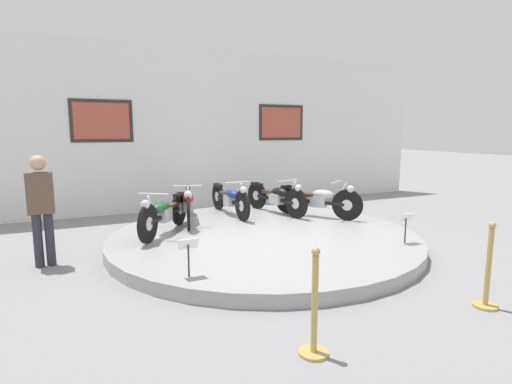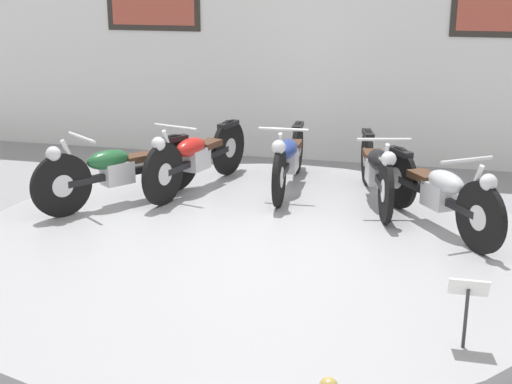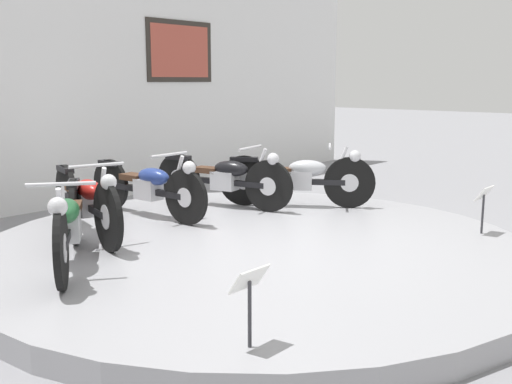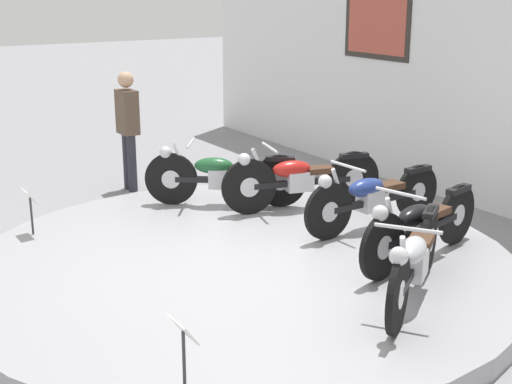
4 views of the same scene
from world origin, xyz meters
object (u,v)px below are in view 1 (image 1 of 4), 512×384
object	(u,v)px
motorcycle_red	(188,203)
motorcycle_silver	(319,199)
stanchion_post_left_of_entry	(314,319)
info_placard_front_centre	(406,221)
motorcycle_black	(277,197)
info_placard_front_left	(188,249)
stanchion_post_right_of_entry	(487,279)
motorcycle_blue	(230,198)
visitor_standing	(41,204)
motorcycle_green	(164,212)

from	to	relation	value
motorcycle_red	motorcycle_silver	distance (m)	2.76
motorcycle_silver	stanchion_post_left_of_entry	bearing A→B (deg)	-124.09
motorcycle_silver	info_placard_front_centre	world-z (taller)	motorcycle_silver
motorcycle_black	info_placard_front_left	size ratio (longest dim) A/B	3.82
motorcycle_black	stanchion_post_right_of_entry	world-z (taller)	stanchion_post_right_of_entry
motorcycle_silver	motorcycle_black	bearing A→B (deg)	132.26
motorcycle_blue	motorcycle_silver	bearing A→B (deg)	-30.63
motorcycle_blue	motorcycle_black	size ratio (longest dim) A/B	1.01
stanchion_post_right_of_entry	motorcycle_blue	bearing A→B (deg)	102.90
motorcycle_blue	visitor_standing	distance (m)	3.85
info_placard_front_centre	stanchion_post_right_of_entry	xyz separation A→B (m)	(-0.65, -1.91, -0.22)
motorcycle_green	motorcycle_silver	distance (m)	3.32
motorcycle_green	motorcycle_silver	bearing A→B (deg)	-0.01
motorcycle_silver	stanchion_post_left_of_entry	world-z (taller)	stanchion_post_left_of_entry
stanchion_post_left_of_entry	info_placard_front_left	bearing A→B (deg)	108.77
motorcycle_red	visitor_standing	distance (m)	2.82
motorcycle_silver	motorcycle_green	bearing A→B (deg)	179.99
motorcycle_black	visitor_standing	bearing A→B (deg)	-166.08
motorcycle_red	info_placard_front_centre	xyz separation A→B (m)	(2.85, -3.01, -0.03)
motorcycle_blue	visitor_standing	xyz separation A→B (m)	(-3.57, -1.40, 0.38)
motorcycle_silver	motorcycle_blue	bearing A→B (deg)	149.37
stanchion_post_left_of_entry	stanchion_post_right_of_entry	distance (m)	2.38
stanchion_post_right_of_entry	info_placard_front_left	bearing A→B (deg)	147.76
stanchion_post_left_of_entry	visitor_standing	bearing A→B (deg)	122.13
motorcycle_silver	stanchion_post_right_of_entry	size ratio (longest dim) A/B	1.64
info_placard_front_left	info_placard_front_centre	size ratio (longest dim) A/B	1.00
info_placard_front_left	stanchion_post_right_of_entry	size ratio (longest dim) A/B	0.50
motorcycle_green	motorcycle_silver	world-z (taller)	motorcycle_green
motorcycle_red	motorcycle_silver	size ratio (longest dim) A/B	1.17
visitor_standing	stanchion_post_left_of_entry	distance (m)	4.51
motorcycle_green	visitor_standing	xyz separation A→B (m)	(-1.91, -0.43, 0.37)
motorcycle_blue	info_placard_front_left	world-z (taller)	motorcycle_blue
motorcycle_green	visitor_standing	world-z (taller)	visitor_standing
motorcycle_green	motorcycle_red	size ratio (longest dim) A/B	0.84
motorcycle_black	motorcycle_silver	size ratio (longest dim) A/B	1.16
motorcycle_green	motorcycle_silver	size ratio (longest dim) A/B	0.98
motorcycle_black	motorcycle_silver	bearing A→B (deg)	-47.74
visitor_standing	motorcycle_blue	bearing A→B (deg)	21.50
motorcycle_blue	motorcycle_black	world-z (taller)	motorcycle_black
motorcycle_blue	stanchion_post_right_of_entry	distance (m)	5.33
motorcycle_silver	stanchion_post_left_of_entry	size ratio (longest dim) A/B	1.64
info_placard_front_left	info_placard_front_centre	world-z (taller)	same
motorcycle_blue	info_placard_front_centre	distance (m)	3.76
stanchion_post_left_of_entry	stanchion_post_right_of_entry	bearing A→B (deg)	0.00
stanchion_post_left_of_entry	motorcycle_black	bearing A→B (deg)	65.88
motorcycle_blue	stanchion_post_left_of_entry	distance (m)	5.33
info_placard_front_left	info_placard_front_centre	distance (m)	3.68
info_placard_front_centre	stanchion_post_left_of_entry	distance (m)	3.59
visitor_standing	info_placard_front_centre	bearing A→B (deg)	-19.11
motorcycle_black	info_placard_front_centre	world-z (taller)	motorcycle_black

